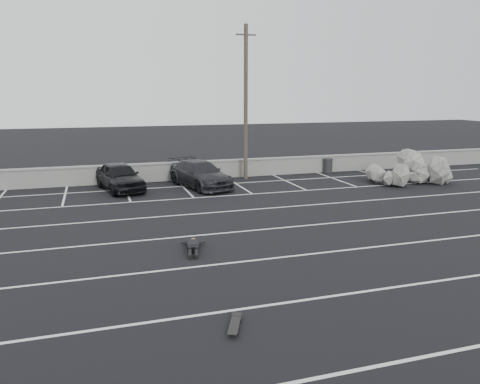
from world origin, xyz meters
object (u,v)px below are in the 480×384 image
object	(u,v)px
utility_pole	(246,103)
skateboard	(235,325)
riprap_pile	(412,173)
person	(193,242)
car_left	(120,176)
trash_bin	(328,166)
car_right	(200,174)

from	to	relation	value
utility_pole	skateboard	distance (m)	18.50
riprap_pile	person	size ratio (longest dim) A/B	2.11
utility_pole	skateboard	xyz separation A→B (m)	(-5.82, -17.02, -4.35)
car_left	riprap_pile	size ratio (longest dim) A/B	0.92
utility_pole	riprap_pile	world-z (taller)	utility_pole
riprap_pile	skateboard	distance (m)	19.31
car_left	riprap_pile	distance (m)	16.09
trash_bin	car_left	bearing A→B (deg)	-172.95
skateboard	person	bearing A→B (deg)	110.92
car_left	trash_bin	size ratio (longest dim) A/B	4.71
car_left	skateboard	bearing A→B (deg)	-97.99
utility_pole	trash_bin	size ratio (longest dim) A/B	9.62
person	skateboard	bearing A→B (deg)	-80.68
utility_pole	person	xyz separation A→B (m)	(-5.58, -11.52, -4.22)
utility_pole	trash_bin	distance (m)	6.91
car_right	riprap_pile	xyz separation A→B (m)	(11.63, -2.50, -0.14)
car_left	trash_bin	bearing A→B (deg)	-6.26
riprap_pile	trash_bin	bearing A→B (deg)	122.68
car_right	utility_pole	world-z (taller)	utility_pole
car_right	person	distance (m)	10.23
car_right	person	xyz separation A→B (m)	(-2.48, -9.92, -0.49)
car_right	utility_pole	xyz separation A→B (m)	(3.09, 1.60, 3.73)
trash_bin	person	bearing A→B (deg)	-133.26
car_left	car_right	distance (m)	4.22
utility_pole	riprap_pile	bearing A→B (deg)	-25.70
utility_pole	person	size ratio (longest dim) A/B	3.99
skateboard	utility_pole	bearing A→B (deg)	94.58
trash_bin	person	world-z (taller)	trash_bin
riprap_pile	person	xyz separation A→B (m)	(-14.11, -7.42, -0.35)
car_left	utility_pole	xyz separation A→B (m)	(7.29, 1.20, 3.70)
riprap_pile	skateboard	xyz separation A→B (m)	(-14.35, -12.91, -0.48)
car_left	skateboard	xyz separation A→B (m)	(1.47, -15.82, -0.65)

